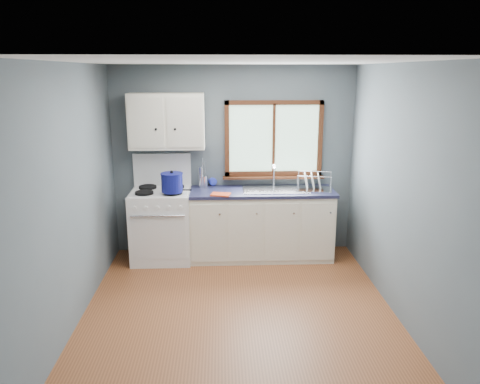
{
  "coord_description": "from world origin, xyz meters",
  "views": [
    {
      "loc": [
        -0.17,
        -4.37,
        2.42
      ],
      "look_at": [
        0.05,
        0.9,
        1.05
      ],
      "focal_mm": 35.0,
      "sensor_mm": 36.0,
      "label": 1
    }
  ],
  "objects_px": {
    "base_cabinets": "(261,227)",
    "stockpot": "(172,182)",
    "utensil_crock": "(204,181)",
    "thermos": "(201,177)",
    "sink": "(275,194)",
    "skillet": "(173,190)",
    "gas_range": "(162,223)",
    "dish_rack": "(313,185)"
  },
  "relations": [
    {
      "from": "thermos",
      "to": "skillet",
      "type": "bearing_deg",
      "value": -132.04
    },
    {
      "from": "gas_range",
      "to": "thermos",
      "type": "height_order",
      "value": "gas_range"
    },
    {
      "from": "utensil_crock",
      "to": "base_cabinets",
      "type": "bearing_deg",
      "value": -16.04
    },
    {
      "from": "thermos",
      "to": "gas_range",
      "type": "bearing_deg",
      "value": -158.42
    },
    {
      "from": "utensil_crock",
      "to": "dish_rack",
      "type": "distance_m",
      "value": 1.45
    },
    {
      "from": "sink",
      "to": "stockpot",
      "type": "height_order",
      "value": "stockpot"
    },
    {
      "from": "skillet",
      "to": "thermos",
      "type": "distance_m",
      "value": 0.51
    },
    {
      "from": "base_cabinets",
      "to": "gas_range",
      "type": "bearing_deg",
      "value": -179.18
    },
    {
      "from": "base_cabinets",
      "to": "skillet",
      "type": "relative_size",
      "value": 5.06
    },
    {
      "from": "stockpot",
      "to": "skillet",
      "type": "bearing_deg",
      "value": 42.95
    },
    {
      "from": "base_cabinets",
      "to": "skillet",
      "type": "bearing_deg",
      "value": -170.31
    },
    {
      "from": "gas_range",
      "to": "stockpot",
      "type": "height_order",
      "value": "gas_range"
    },
    {
      "from": "gas_range",
      "to": "skillet",
      "type": "distance_m",
      "value": 0.55
    },
    {
      "from": "base_cabinets",
      "to": "stockpot",
      "type": "height_order",
      "value": "stockpot"
    },
    {
      "from": "utensil_crock",
      "to": "thermos",
      "type": "height_order",
      "value": "utensil_crock"
    },
    {
      "from": "sink",
      "to": "utensil_crock",
      "type": "xyz_separation_m",
      "value": [
        -0.94,
        0.22,
        0.14
      ]
    },
    {
      "from": "dish_rack",
      "to": "gas_range",
      "type": "bearing_deg",
      "value": -167.61
    },
    {
      "from": "sink",
      "to": "thermos",
      "type": "relative_size",
      "value": 3.08
    },
    {
      "from": "base_cabinets",
      "to": "dish_rack",
      "type": "distance_m",
      "value": 0.88
    },
    {
      "from": "gas_range",
      "to": "stockpot",
      "type": "bearing_deg",
      "value": -45.87
    },
    {
      "from": "base_cabinets",
      "to": "utensil_crock",
      "type": "height_order",
      "value": "utensil_crock"
    },
    {
      "from": "gas_range",
      "to": "dish_rack",
      "type": "distance_m",
      "value": 2.04
    },
    {
      "from": "dish_rack",
      "to": "skillet",
      "type": "bearing_deg",
      "value": -162.1
    },
    {
      "from": "sink",
      "to": "dish_rack",
      "type": "xyz_separation_m",
      "value": [
        0.49,
        -0.02,
        0.12
      ]
    },
    {
      "from": "thermos",
      "to": "dish_rack",
      "type": "height_order",
      "value": "thermos"
    },
    {
      "from": "sink",
      "to": "base_cabinets",
      "type": "bearing_deg",
      "value": 179.87
    },
    {
      "from": "sink",
      "to": "stockpot",
      "type": "xyz_separation_m",
      "value": [
        -1.31,
        -0.2,
        0.22
      ]
    },
    {
      "from": "base_cabinets",
      "to": "dish_rack",
      "type": "xyz_separation_m",
      "value": [
        0.67,
        -0.02,
        0.57
      ]
    },
    {
      "from": "dish_rack",
      "to": "thermos",
      "type": "bearing_deg",
      "value": -175.57
    },
    {
      "from": "skillet",
      "to": "thermos",
      "type": "height_order",
      "value": "thermos"
    },
    {
      "from": "stockpot",
      "to": "utensil_crock",
      "type": "relative_size",
      "value": 0.92
    },
    {
      "from": "base_cabinets",
      "to": "thermos",
      "type": "distance_m",
      "value": 1.04
    },
    {
      "from": "thermos",
      "to": "dish_rack",
      "type": "xyz_separation_m",
      "value": [
        1.46,
        -0.2,
        -0.08
      ]
    },
    {
      "from": "base_cabinets",
      "to": "stockpot",
      "type": "bearing_deg",
      "value": -170.18
    },
    {
      "from": "base_cabinets",
      "to": "thermos",
      "type": "relative_size",
      "value": 6.77
    },
    {
      "from": "gas_range",
      "to": "base_cabinets",
      "type": "xyz_separation_m",
      "value": [
        1.31,
        0.02,
        -0.08
      ]
    },
    {
      "from": "gas_range",
      "to": "utensil_crock",
      "type": "height_order",
      "value": "gas_range"
    },
    {
      "from": "skillet",
      "to": "utensil_crock",
      "type": "relative_size",
      "value": 0.96
    },
    {
      "from": "base_cabinets",
      "to": "skillet",
      "type": "xyz_separation_m",
      "value": [
        -1.13,
        -0.19,
        0.57
      ]
    },
    {
      "from": "base_cabinets",
      "to": "dish_rack",
      "type": "height_order",
      "value": "dish_rack"
    },
    {
      "from": "sink",
      "to": "skillet",
      "type": "bearing_deg",
      "value": -171.64
    },
    {
      "from": "thermos",
      "to": "base_cabinets",
      "type": "bearing_deg",
      "value": -13.26
    }
  ]
}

